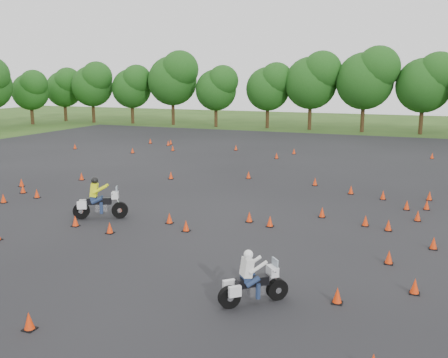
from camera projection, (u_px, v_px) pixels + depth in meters
The scene contains 6 objects.
ground at pixel (190, 223), 21.81m from camera, with size 140.00×140.00×0.00m, color #2D5119.
asphalt_pad at pixel (237, 194), 27.28m from camera, with size 62.00×62.00×0.00m, color black.
treeline at pixel (376, 93), 51.54m from camera, with size 86.80×32.47×10.97m.
traffic_cones at pixel (245, 189), 27.44m from camera, with size 36.15×32.94×0.45m.
rider_yellow at pixel (100, 198), 22.28m from camera, with size 2.44×0.75×1.88m, color yellow, non-canonical shape.
rider_white at pixel (254, 277), 13.89m from camera, with size 2.10×0.64×1.62m, color silver, non-canonical shape.
Camera 1 is at (9.09, -18.96, 6.28)m, focal length 40.00 mm.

